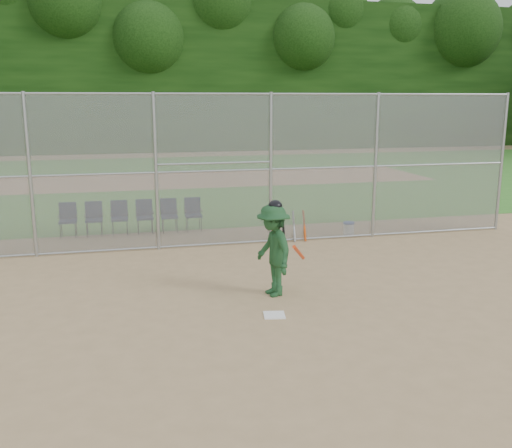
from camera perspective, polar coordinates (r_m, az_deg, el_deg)
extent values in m
plane|color=tan|center=(10.67, 3.17, -8.60)|extent=(100.00, 100.00, 0.00)
plane|color=#2F6E21|center=(27.94, -7.46, 4.43)|extent=(100.00, 100.00, 0.00)
plane|color=tan|center=(27.94, -7.46, 4.44)|extent=(24.00, 24.00, 0.00)
cube|color=gray|center=(14.93, -2.25, 5.38)|extent=(16.00, 0.02, 4.00)
cylinder|color=#9EA3A8|center=(18.25, 23.35, 5.66)|extent=(0.09, 0.09, 4.00)
cylinder|color=#9EA3A8|center=(14.82, -2.31, 12.89)|extent=(16.00, 0.05, 0.05)
cube|color=black|center=(44.66, -10.09, 14.35)|extent=(80.00, 5.00, 11.00)
cube|color=white|center=(10.40, 1.84, -9.09)|extent=(0.44, 0.44, 0.02)
imported|color=#1C4623|center=(11.19, 1.72, -2.64)|extent=(0.88, 1.29, 1.83)
ellipsoid|color=black|center=(11.00, 1.75, 1.82)|extent=(0.27, 0.30, 0.23)
cylinder|color=red|center=(10.92, 4.30, -2.86)|extent=(0.46, 0.70, 0.47)
cylinder|color=white|center=(16.43, 9.24, -0.58)|extent=(0.30, 0.30, 0.36)
cylinder|color=#233E99|center=(16.39, 9.27, 0.11)|extent=(0.32, 0.32, 0.05)
cylinder|color=#D84C14|center=(15.46, 1.69, -0.31)|extent=(0.06, 0.23, 0.84)
cylinder|color=black|center=(15.54, 2.75, -0.26)|extent=(0.06, 0.26, 0.84)
cylinder|color=#B2B2B7|center=(15.62, 3.81, -0.22)|extent=(0.06, 0.29, 0.83)
cylinder|color=#D84C14|center=(15.71, 4.86, -0.17)|extent=(0.06, 0.32, 0.83)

